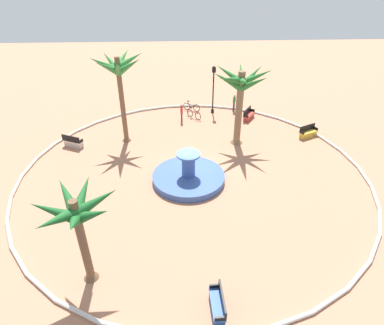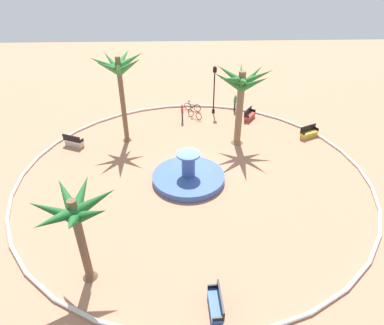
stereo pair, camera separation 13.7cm
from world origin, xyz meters
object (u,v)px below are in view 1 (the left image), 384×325
object	(u,v)px
palm_tree_near_fountain	(241,88)
bench_east	(218,305)
bench_west	(308,133)
person_cyclist_photo	(182,112)
fountain	(189,177)
bench_north	(73,143)
bench_southeast	(249,116)
person_cyclist_helmet	(234,102)
palm_tree_mid_plaza	(77,217)
lamppost	(213,86)
palm_tree_by_curb	(119,73)
bicycle_red_frame	(194,114)
bicycle_by_lamppost	(192,107)

from	to	relation	value
palm_tree_near_fountain	bench_east	world-z (taller)	palm_tree_near_fountain
bench_west	person_cyclist_photo	distance (m)	10.76
fountain	bench_north	size ratio (longest dim) A/B	2.85
bench_southeast	person_cyclist_helmet	world-z (taller)	person_cyclist_helmet
palm_tree_mid_plaza	bench_southeast	distance (m)	20.06
bench_east	lamppost	size ratio (longest dim) A/B	0.37
fountain	lamppost	distance (m)	11.44
palm_tree_by_curb	bicycle_red_frame	bearing A→B (deg)	-144.56
palm_tree_near_fountain	bench_west	bearing A→B (deg)	-173.45
palm_tree_mid_plaza	bench_southeast	xyz separation A→B (m)	(-10.53, -16.73, -3.39)
bicycle_by_lamppost	fountain	bearing A→B (deg)	86.37
bench_east	bench_west	distance (m)	17.58
palm_tree_near_fountain	bicycle_by_lamppost	bearing A→B (deg)	-63.14
palm_tree_near_fountain	bicycle_by_lamppost	size ratio (longest dim) A/B	3.81
palm_tree_mid_plaza	person_cyclist_photo	size ratio (longest dim) A/B	2.95
bench_east	lamppost	distance (m)	20.51
fountain	bench_southeast	size ratio (longest dim) A/B	2.94
person_cyclist_helmet	person_cyclist_photo	xyz separation A→B (m)	(4.97, 2.10, -0.01)
bench_north	person_cyclist_helmet	size ratio (longest dim) A/B	1.01
fountain	bicycle_by_lamppost	distance (m)	11.41
bicycle_red_frame	person_cyclist_helmet	distance (m)	4.14
fountain	person_cyclist_helmet	xyz separation A→B (m)	(-4.71, -11.10, 0.62)
palm_tree_near_fountain	lamppost	distance (m)	6.36
palm_tree_near_fountain	bench_west	distance (m)	7.27
person_cyclist_helmet	bicycle_by_lamppost	bearing A→B (deg)	-4.11
bench_southeast	bicycle_by_lamppost	xyz separation A→B (m)	(5.05, -2.16, 0.04)
palm_tree_mid_plaza	bench_north	xyz separation A→B (m)	(3.96, -12.43, -3.39)
palm_tree_by_curb	bench_west	xyz separation A→B (m)	(-14.68, 0.08, -5.11)
bicycle_by_lamppost	person_cyclist_photo	xyz separation A→B (m)	(0.99, 2.38, 0.53)
bench_southeast	lamppost	world-z (taller)	lamppost
palm_tree_mid_plaza	bench_southeast	bearing A→B (deg)	-122.20
palm_tree_near_fountain	bench_southeast	xyz separation A→B (m)	(-1.79, -4.28, -4.11)
palm_tree_mid_plaza	person_cyclist_helmet	xyz separation A→B (m)	(-9.47, -18.60, -2.82)
palm_tree_by_curb	bench_east	size ratio (longest dim) A/B	4.25
palm_tree_near_fountain	palm_tree_mid_plaza	size ratio (longest dim) A/B	1.24
fountain	bench_southeast	bearing A→B (deg)	-121.99
bicycle_by_lamppost	bench_southeast	bearing A→B (deg)	156.88
palm_tree_by_curb	bench_east	distance (m)	16.93
person_cyclist_photo	palm_tree_near_fountain	bearing A→B (deg)	136.31
bicycle_by_lamppost	palm_tree_near_fountain	bearing A→B (deg)	116.86
bench_southeast	bench_west	bearing A→B (deg)	139.19
bench_north	bicycle_by_lamppost	bearing A→B (deg)	-145.68
bench_west	palm_tree_by_curb	bearing A→B (deg)	-0.32
fountain	bicycle_red_frame	bearing A→B (deg)	-95.02
lamppost	bicycle_by_lamppost	size ratio (longest dim) A/B	2.83
palm_tree_by_curb	bench_north	xyz separation A→B (m)	(3.98, 0.78, -5.11)
bench_west	bicycle_red_frame	distance (m)	9.95
palm_tree_mid_plaza	palm_tree_near_fountain	bearing A→B (deg)	-125.10
bench_east	bicycle_by_lamppost	xyz separation A→B (m)	(0.13, -20.81, 0.04)
bench_southeast	bicycle_red_frame	bearing A→B (deg)	-5.39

